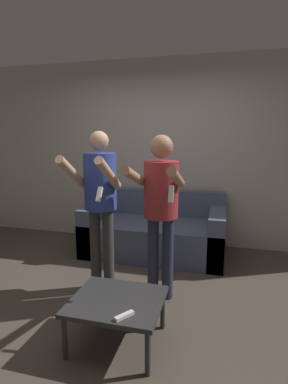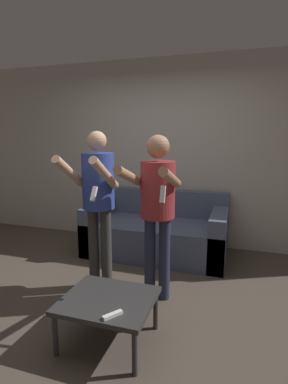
{
  "view_description": "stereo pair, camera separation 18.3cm",
  "coord_description": "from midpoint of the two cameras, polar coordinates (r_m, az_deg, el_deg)",
  "views": [
    {
      "loc": [
        0.9,
        -2.5,
        1.61
      ],
      "look_at": [
        0.05,
        0.79,
        0.97
      ],
      "focal_mm": 28.0,
      "sensor_mm": 36.0,
      "label": 1
    },
    {
      "loc": [
        1.08,
        -2.45,
        1.61
      ],
      "look_at": [
        0.05,
        0.79,
        0.97
      ],
      "focal_mm": 28.0,
      "sensor_mm": 36.0,
      "label": 2
    }
  ],
  "objects": [
    {
      "name": "ground_plane",
      "position": [
        3.11,
        -3.8,
        -20.45
      ],
      "size": [
        14.0,
        14.0,
        0.0
      ],
      "primitive_type": "plane",
      "color": "#4C4238"
    },
    {
      "name": "wall_back",
      "position": [
        4.48,
        4.91,
        7.33
      ],
      "size": [
        6.4,
        0.06,
        2.7
      ],
      "color": "#B7B2A8",
      "rests_on": "ground_plane"
    },
    {
      "name": "person_standing_left",
      "position": [
        3.04,
        -7.1,
        -0.32
      ],
      "size": [
        0.44,
        0.66,
        1.66
      ],
      "color": "#383838",
      "rests_on": "ground_plane"
    },
    {
      "name": "coffee_table",
      "position": [
        2.48,
        -4.6,
        -20.34
      ],
      "size": [
        0.7,
        0.61,
        0.37
      ],
      "color": "#2D2D2D",
      "rests_on": "ground_plane"
    },
    {
      "name": "couch",
      "position": [
        4.18,
        3.72,
        -7.73
      ],
      "size": [
        1.87,
        0.96,
        0.83
      ],
      "color": "#4C5670",
      "rests_on": "ground_plane"
    },
    {
      "name": "remote_on_table",
      "position": [
        2.25,
        -3.5,
        -22.37
      ],
      "size": [
        0.12,
        0.14,
        0.02
      ],
      "color": "white",
      "rests_on": "coffee_table"
    },
    {
      "name": "person_standing_right",
      "position": [
        2.84,
        4.34,
        -1.41
      ],
      "size": [
        0.45,
        0.74,
        1.62
      ],
      "color": "#282D47",
      "rests_on": "ground_plane"
    }
  ]
}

